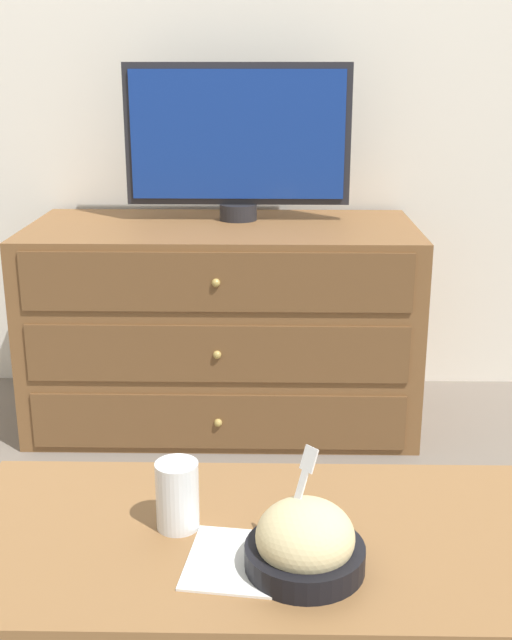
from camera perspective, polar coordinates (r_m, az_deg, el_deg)
The scene contains 8 objects.
ground_plane at distance 2.97m, azimuth -2.57°, elevation -4.25°, with size 12.00×12.00×0.00m, color #70665B.
wall_back at distance 2.79m, azimuth -2.93°, elevation 21.58°, with size 12.00×0.05×2.60m.
dresser at distance 2.57m, azimuth -2.36°, elevation -0.27°, with size 1.20×0.59×0.64m.
tv at distance 2.54m, azimuth -1.30°, elevation 12.79°, with size 0.70×0.12×0.48m.
coffee_table at distance 1.32m, azimuth 0.31°, elevation -17.23°, with size 0.96×0.46×0.41m.
takeout_bowl at distance 1.19m, azimuth 3.50°, elevation -15.59°, with size 0.17×0.17×0.18m.
drink_cup at distance 1.29m, azimuth -5.60°, elevation -12.57°, with size 0.07×0.07×0.11m.
napkin at distance 1.22m, azimuth -0.96°, elevation -16.75°, with size 0.18×0.18×0.00m.
Camera 1 is at (0.19, -2.75, 1.11)m, focal length 45.00 mm.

